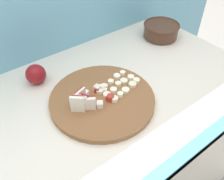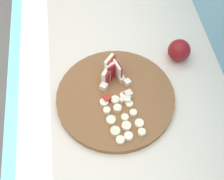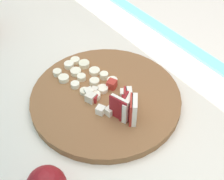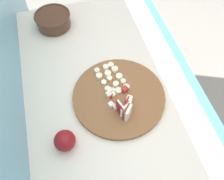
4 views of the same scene
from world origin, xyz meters
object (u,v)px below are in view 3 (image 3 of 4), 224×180
(cutting_board, at_px, (106,98))
(apple_wedge_fan, at_px, (128,107))
(banana_slice_rows, at_px, (85,77))
(apple_dice_pile, at_px, (103,96))

(cutting_board, bearing_deg, apple_wedge_fan, -178.12)
(cutting_board, relative_size, apple_wedge_fan, 4.60)
(apple_wedge_fan, bearing_deg, cutting_board, 1.88)
(apple_wedge_fan, bearing_deg, banana_slice_rows, 3.32)
(cutting_board, height_order, apple_dice_pile, apple_dice_pile)
(apple_wedge_fan, bearing_deg, apple_dice_pile, 11.35)
(cutting_board, relative_size, banana_slice_rows, 2.18)
(apple_dice_pile, bearing_deg, banana_slice_rows, -3.51)
(apple_wedge_fan, relative_size, apple_dice_pile, 0.78)
(cutting_board, height_order, apple_wedge_fan, apple_wedge_fan)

